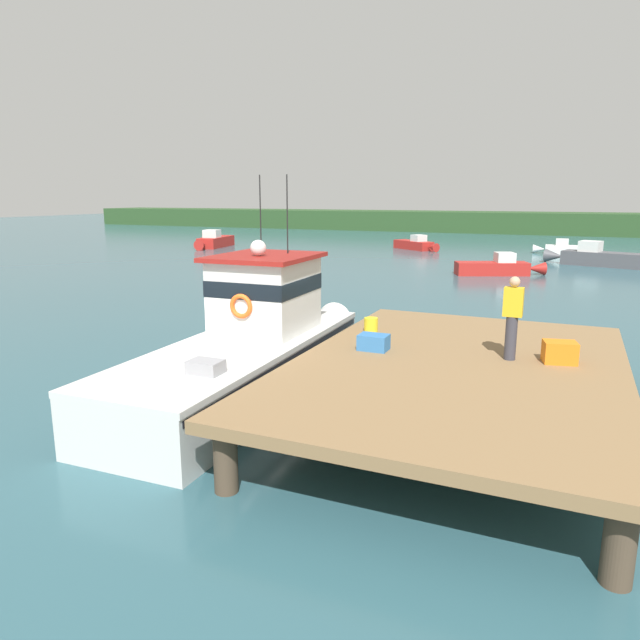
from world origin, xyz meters
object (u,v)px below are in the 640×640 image
at_px(bait_bucket, 371,325).
at_px(moored_boat_outer_mooring, 596,257).
at_px(crate_stack_mid_dock, 374,342).
at_px(moored_boat_mid_harbor, 214,241).
at_px(main_fishing_boat, 253,345).
at_px(deckhand_by_the_boat, 512,316).
at_px(moored_boat_off_the_point, 498,267).
at_px(moored_boat_near_channel, 416,244).
at_px(moored_boat_far_right, 566,249).
at_px(crate_single_by_cleat, 560,352).
at_px(mooring_buoy_inshore, 262,261).

xyz_separation_m(bait_bucket, moored_boat_outer_mooring, (5.51, 27.69, -0.84)).
height_order(crate_stack_mid_dock, bait_bucket, bait_bucket).
bearing_deg(moored_boat_mid_harbor, main_fishing_boat, -54.62).
distance_m(deckhand_by_the_boat, moored_boat_outer_mooring, 28.92).
bearing_deg(moored_boat_off_the_point, moored_boat_near_channel, 121.53).
distance_m(main_fishing_boat, crate_stack_mid_dock, 2.86).
relative_size(crate_stack_mid_dock, moored_boat_outer_mooring, 0.10).
relative_size(bait_bucket, moored_boat_mid_harbor, 0.06).
xyz_separation_m(moored_boat_outer_mooring, moored_boat_far_right, (-1.90, 7.20, -0.14)).
bearing_deg(moored_boat_outer_mooring, moored_boat_off_the_point, -126.13).
bearing_deg(crate_single_by_cleat, crate_stack_mid_dock, -171.40).
bearing_deg(moored_boat_near_channel, moored_boat_far_right, 5.30).
xyz_separation_m(crate_stack_mid_dock, moored_boat_far_right, (3.05, 36.39, -0.97)).
height_order(moored_boat_near_channel, mooring_buoy_inshore, moored_boat_near_channel).
bearing_deg(bait_bucket, mooring_buoy_inshore, 125.57).
distance_m(crate_single_by_cleat, moored_boat_off_the_point, 21.98).
xyz_separation_m(crate_single_by_cleat, moored_boat_mid_harbor, (-28.06, 29.93, -0.89)).
bearing_deg(crate_single_by_cleat, moored_boat_near_channel, 108.71).
height_order(crate_stack_mid_dock, moored_boat_near_channel, crate_stack_mid_dock).
bearing_deg(main_fishing_boat, moored_boat_near_channel, 98.68).
bearing_deg(bait_bucket, moored_boat_near_channel, 102.78).
relative_size(main_fishing_boat, crate_single_by_cleat, 16.42).
bearing_deg(bait_bucket, moored_boat_off_the_point, 88.90).
bearing_deg(deckhand_by_the_boat, moored_boat_outer_mooring, 85.45).
xyz_separation_m(moored_boat_far_right, mooring_buoy_inshore, (-17.69, -15.22, -0.18)).
xyz_separation_m(crate_single_by_cleat, moored_boat_off_the_point, (-3.72, 21.64, -0.98)).
height_order(deckhand_by_the_boat, moored_boat_far_right, deckhand_by_the_boat).
distance_m(moored_boat_near_channel, moored_boat_mid_harbor, 16.99).
distance_m(crate_stack_mid_dock, moored_boat_outer_mooring, 29.61).
xyz_separation_m(moored_boat_outer_mooring, moored_boat_off_the_point, (-5.11, -7.00, -0.10)).
xyz_separation_m(crate_stack_mid_dock, bait_bucket, (-0.57, 1.49, 0.01)).
distance_m(bait_bucket, moored_boat_off_the_point, 20.71).
relative_size(moored_boat_far_right, moored_boat_off_the_point, 0.91).
xyz_separation_m(moored_boat_near_channel, moored_boat_off_the_point, (8.07, -13.16, 0.01)).
height_order(crate_single_by_cleat, moored_boat_off_the_point, crate_single_by_cleat).
height_order(moored_boat_far_right, moored_boat_mid_harbor, moored_boat_mid_harbor).
bearing_deg(bait_bucket, crate_stack_mid_dock, -69.19).
bearing_deg(crate_single_by_cleat, mooring_buoy_inshore, 131.39).
xyz_separation_m(moored_boat_mid_harbor, mooring_buoy_inshore, (9.87, -9.30, -0.31)).
bearing_deg(moored_boat_outer_mooring, crate_stack_mid_dock, -99.61).
distance_m(moored_boat_far_right, mooring_buoy_inshore, 23.33).
distance_m(bait_bucket, moored_boat_near_channel, 34.72).
distance_m(moored_boat_mid_harbor, mooring_buoy_inshore, 13.57).
bearing_deg(main_fishing_boat, bait_bucket, 34.30).
bearing_deg(main_fishing_boat, crate_single_by_cleat, 5.30).
bearing_deg(bait_bucket, moored_boat_mid_harbor, 129.57).
xyz_separation_m(bait_bucket, moored_boat_far_right, (3.61, 34.89, -0.98)).
bearing_deg(moored_boat_far_right, moored_boat_near_channel, -174.70).
bearing_deg(crate_stack_mid_dock, moored_boat_near_channel, 103.13).
bearing_deg(deckhand_by_the_boat, bait_bucket, 161.21).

